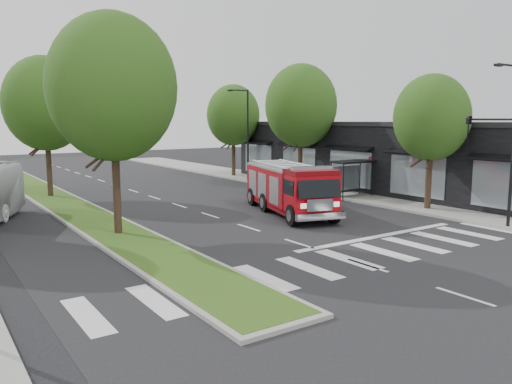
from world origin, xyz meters
The scene contains 13 objects.
ground centered at (0.00, 0.00, 0.00)m, with size 140.00×140.00×0.00m, color black.
sidewalk_right centered at (12.50, 10.00, 0.07)m, with size 5.00×80.00×0.15m, color gray.
median centered at (-6.00, 18.00, 0.08)m, with size 3.00×50.00×0.15m.
storefront_row centered at (17.00, 10.00, 2.50)m, with size 8.00×30.00×5.00m, color black.
bus_shelter centered at (11.20, 8.15, 2.04)m, with size 3.20×1.60×2.61m.
tree_right_near centered at (11.50, 2.00, 5.51)m, with size 4.40×4.40×8.05m.
tree_right_mid centered at (11.50, 14.00, 6.49)m, with size 5.60×5.60×9.72m.
tree_right_far centered at (11.50, 24.00, 5.84)m, with size 5.00×5.00×8.73m.
tree_median_near centered at (-6.00, 6.00, 6.81)m, with size 5.80×5.80×10.16m.
tree_median_far centered at (-6.00, 20.00, 6.49)m, with size 5.60×5.60×9.72m.
streetlight_right_near centered at (9.61, -3.50, 4.67)m, with size 4.08×0.22×8.00m.
streetlight_right_far centered at (10.35, 20.00, 4.48)m, with size 2.11×0.20×8.00m.
fire_engine centered at (4.11, 5.97, 1.44)m, with size 4.88×9.06×3.01m.
Camera 1 is at (-13.55, -16.50, 5.35)m, focal length 35.00 mm.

